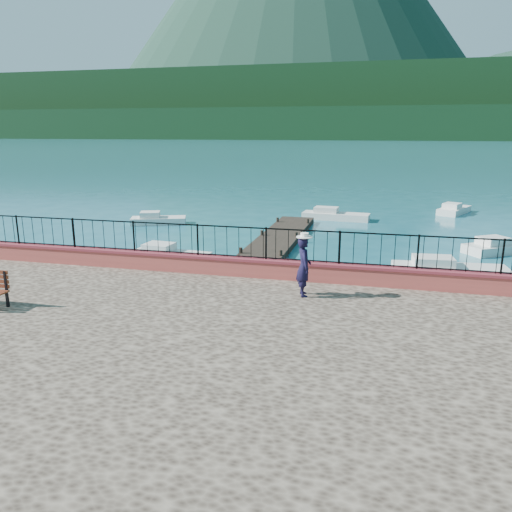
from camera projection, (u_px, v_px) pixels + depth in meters
The scene contains 14 objects.
ground at pixel (243, 368), 12.10m from camera, with size 2000.00×2000.00×0.00m, color #19596B.
parapet at pixel (275, 269), 15.21m from camera, with size 28.00×0.46×0.58m, color #B34840.
railing at pixel (276, 244), 15.02m from camera, with size 27.00×0.05×0.95m, color black.
dock at pixel (270, 247), 23.82m from camera, with size 2.00×16.00×0.30m, color #2D231C.
far_forest at pixel (381, 124), 291.86m from camera, with size 900.00×60.00×18.00m, color black.
foothills at pixel (383, 105), 345.06m from camera, with size 900.00×120.00×44.00m, color black.
person at pixel (304, 267), 13.47m from camera, with size 0.59×0.39×1.63m, color black.
hat at pixel (305, 235), 13.26m from camera, with size 0.44×0.44×0.12m, color white.
boat_0 at pixel (170, 253), 21.76m from camera, with size 3.49×1.30×0.80m, color silver.
boat_1 at pixel (450, 267), 19.54m from camera, with size 4.36×1.30×0.80m, color silver.
boat_2 at pixel (502, 244), 23.39m from camera, with size 3.61×1.30×0.80m, color silver.
boat_3 at pixel (158, 218), 30.46m from camera, with size 3.28×1.30×0.80m, color silver.
boat_4 at pixel (336, 213), 32.03m from camera, with size 4.22×1.30×0.80m, color silver.
boat_5 at pixel (454, 208), 34.32m from camera, with size 3.36×1.30×0.80m, color silver.
Camera 1 is at (3.01, -10.65, 5.61)m, focal length 35.00 mm.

